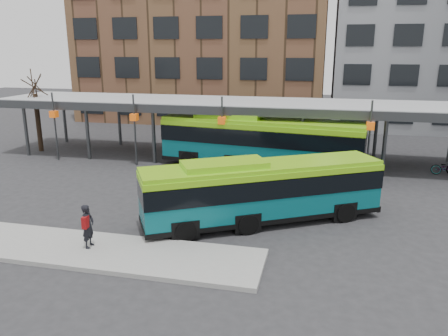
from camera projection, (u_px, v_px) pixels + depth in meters
ground at (238, 234)px, 18.79m from camera, size 120.00×120.00×0.00m
boarding_island at (86, 250)px, 17.14m from camera, size 14.00×3.00×0.18m
canopy at (274, 106)px, 29.85m from camera, size 40.00×6.53×4.80m
tree at (38, 120)px, 33.31m from camera, size 1.64×1.64×5.60m
building_brick at (206, 17)px, 48.08m from camera, size 26.00×14.00×22.00m
bus_front at (262, 190)px, 19.69m from camera, size 10.67×7.46×3.02m
bus_rear at (260, 141)px, 28.47m from camera, size 13.37×4.49×3.62m
pedestrian at (88, 226)px, 16.97m from camera, size 0.46×0.68×1.75m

